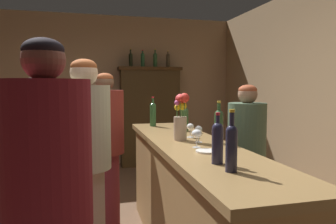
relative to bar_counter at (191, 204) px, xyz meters
name	(u,v)px	position (x,y,z in m)	size (l,w,h in m)	color
wall_back	(99,91)	(-0.60, 3.61, 0.86)	(5.16, 0.12, 2.76)	tan
bar_counter	(191,204)	(0.00, 0.00, 0.00)	(0.59, 2.68, 1.02)	olive
display_cabinet	(150,114)	(0.31, 3.34, 0.43)	(1.15, 0.37, 1.82)	#3D2B15
wine_bottle_rose	(185,118)	(0.14, 0.64, 0.64)	(0.07, 0.07, 0.29)	#2F4F28
wine_bottle_merlot	(218,141)	(-0.07, -0.68, 0.64)	(0.07, 0.07, 0.30)	#232239
wine_bottle_pinot	(153,113)	(-0.10, 1.08, 0.65)	(0.07, 0.07, 0.33)	#285029
wine_bottle_riesling	(219,125)	(0.20, -0.08, 0.66)	(0.07, 0.07, 0.34)	#274826
wine_bottle_malbec	(231,145)	(-0.07, -0.86, 0.65)	(0.06, 0.06, 0.33)	#212138
wine_glass_front	(197,134)	(-0.03, -0.20, 0.61)	(0.08, 0.08, 0.14)	white
wine_glass_mid	(199,131)	(0.06, 0.00, 0.60)	(0.06, 0.06, 0.14)	white
wine_glass_rear	(190,127)	(0.07, 0.24, 0.60)	(0.06, 0.06, 0.13)	white
flower_arrangement	(181,116)	(-0.05, 0.13, 0.71)	(0.12, 0.14, 0.40)	tan
cheese_plate	(207,151)	(-0.01, -0.36, 0.51)	(0.15, 0.15, 0.01)	white
display_bottle_left	(131,59)	(-0.04, 3.34, 1.44)	(0.07, 0.07, 0.33)	black
display_bottle_midleft	(143,59)	(0.18, 3.34, 1.44)	(0.07, 0.07, 0.31)	#214F2C
display_bottle_center	(155,59)	(0.41, 3.34, 1.44)	(0.08, 0.08, 0.33)	#2A5027
display_bottle_midright	(168,60)	(0.65, 3.34, 1.44)	(0.07, 0.07, 0.31)	#403520
patron_by_cabinet	(106,148)	(-0.64, 0.73, 0.36)	(0.36, 0.36, 1.60)	maroon
patron_redhead	(49,218)	(-0.97, -0.99, 0.40)	(0.37, 0.37, 1.68)	maroon
patron_tall	(86,162)	(-0.83, 0.00, 0.40)	(0.37, 0.37, 1.67)	#A18D82
patron_near_entrance	(33,139)	(-1.41, 1.36, 0.37)	(0.30, 0.30, 1.57)	gray
bartender	(246,151)	(0.78, 0.55, 0.29)	(0.39, 0.39, 1.49)	brown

